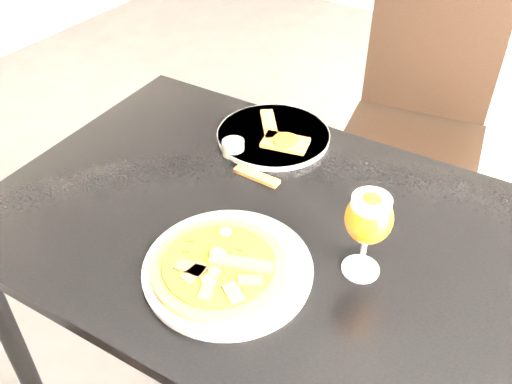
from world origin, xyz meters
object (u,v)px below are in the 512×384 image
Objects in this scene: chair_far at (415,126)px; dining_table at (269,254)px; beer_glass at (369,219)px; pizza at (220,266)px.

dining_table is at bearing -102.32° from chair_far.
beer_glass is (0.22, -0.01, 0.22)m from dining_table.
beer_glass is (0.21, 0.16, 0.11)m from pizza.
chair_far is at bearing 89.98° from pizza.
dining_table is at bearing 91.48° from pizza.
beer_glass is (0.21, -0.88, 0.35)m from chair_far.
chair_far reaches higher than beer_glass.
beer_glass is at bearing -6.58° from dining_table.
dining_table is 0.88m from chair_far.
dining_table is 1.31× the size of chair_far.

